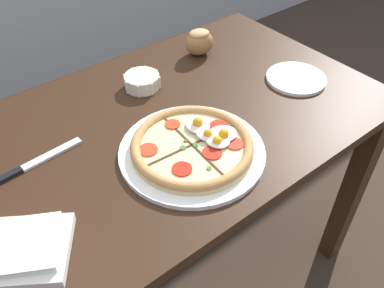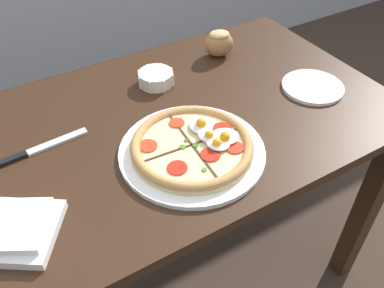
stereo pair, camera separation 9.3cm
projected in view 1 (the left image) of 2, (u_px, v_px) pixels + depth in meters
ground_plane at (151, 288)px, 1.51m from camera, size 12.00×12.00×0.00m
dining_table at (135, 168)px, 1.08m from camera, size 1.39×0.71×0.75m
pizza at (193, 147)px, 0.95m from camera, size 0.34×0.34×0.05m
ramekin_bowl at (142, 81)px, 1.15m from camera, size 0.11×0.11×0.04m
napkin_folded at (20, 249)px, 0.75m from camera, size 0.23×0.22×0.04m
bread_piece_mid at (199, 42)px, 1.27m from camera, size 0.11×0.09×0.08m
knife_main at (29, 166)px, 0.92m from camera, size 0.26×0.04×0.01m
side_saucer at (296, 78)px, 1.19m from camera, size 0.17×0.17×0.01m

